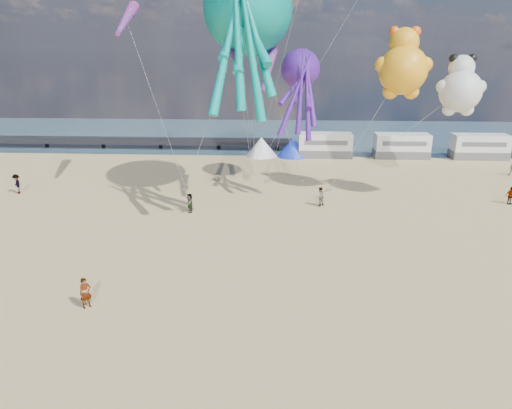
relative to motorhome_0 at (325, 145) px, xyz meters
name	(u,v)px	position (x,y,z in m)	size (l,w,h in m)	color
ground	(269,360)	(-6.00, -40.00, -1.50)	(120.00, 120.00, 0.00)	#CFB777
water	(278,135)	(-6.00, 15.00, -1.48)	(120.00, 120.00, 0.00)	#324F60
pier	(74,140)	(-34.00, 4.00, -0.50)	(60.00, 3.00, 0.50)	black
motorhome_0	(325,145)	(0.00, 0.00, 0.00)	(6.60, 2.50, 3.00)	silver
motorhome_1	(401,146)	(9.50, 0.00, 0.00)	(6.60, 2.50, 3.00)	silver
motorhome_2	(479,147)	(19.00, 0.00, 0.00)	(6.60, 2.50, 3.00)	silver
tent_white	(261,147)	(-8.00, 0.00, -0.30)	(4.00, 4.00, 2.40)	white
tent_blue	(293,147)	(-4.00, 0.00, -0.30)	(4.00, 4.00, 2.40)	#1933CC
standing_person	(86,293)	(-15.84, -36.16, -0.64)	(0.63, 0.41, 1.72)	tan
beachgoer_2	(17,184)	(-30.41, -16.89, -0.56)	(0.91, 0.71, 1.87)	#7F6659
beachgoer_3	(510,196)	(14.67, -17.67, -0.70)	(1.04, 0.60, 1.61)	#7F6659
beachgoer_4	(190,203)	(-13.13, -21.15, -0.68)	(0.96, 0.40, 1.64)	#7F6659
beachgoer_7	(320,197)	(-2.11, -18.99, -0.65)	(0.83, 0.54, 1.71)	#7F6659
sandbag_a	(185,188)	(-14.81, -14.79, -1.39)	(0.50, 0.35, 0.22)	gray
sandbag_b	(267,182)	(-6.91, -12.06, -1.39)	(0.50, 0.35, 0.22)	gray
sandbag_c	(329,190)	(-0.90, -14.77, -1.39)	(0.50, 0.35, 0.22)	gray
sandbag_d	(302,180)	(-3.33, -11.11, -1.39)	(0.50, 0.35, 0.22)	gray
sandbag_e	(253,175)	(-8.50, -9.44, -1.39)	(0.50, 0.35, 0.22)	gray
kite_octopus_teal	(248,9)	(-8.44, -16.82, 14.58)	(5.21, 12.15, 13.88)	#058D83
kite_octopus_purple	(301,69)	(-3.86, -12.48, 9.71)	(3.71, 8.65, 9.88)	#471989
kite_panda	(460,91)	(9.05, -17.76, 8.23)	(4.12, 3.88, 5.81)	silver
kite_teddy_orange	(403,70)	(4.49, -16.69, 9.83)	(4.91, 4.62, 6.93)	#FFA31A
windsock_left	(126,20)	(-19.09, -15.21, 13.90)	(1.10, 7.38, 7.38)	red
windsock_mid	(267,70)	(-6.79, -19.01, 9.90)	(1.00, 6.74, 6.74)	red
windsock_right	(234,55)	(-9.38, -19.35, 11.06)	(0.90, 4.88, 4.88)	red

